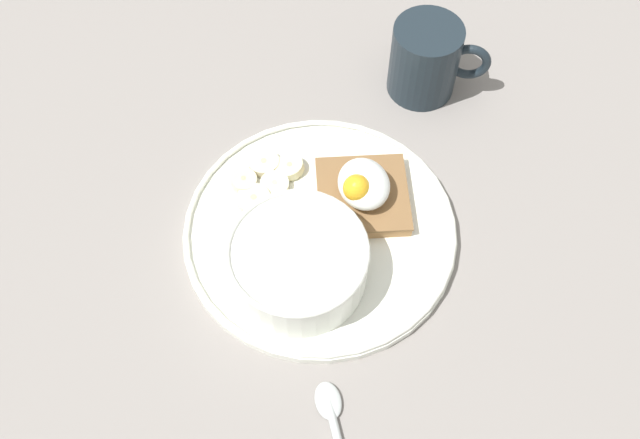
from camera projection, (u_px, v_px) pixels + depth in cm
name	position (u px, v px, depth cm)	size (l,w,h in cm)	color
ground_plane	(320.00, 239.00, 74.87)	(120.00, 120.00, 2.00)	gray
plate	(320.00, 230.00, 73.33)	(28.15, 28.15, 1.60)	white
oatmeal_bowl	(298.00, 262.00, 68.13)	(13.66, 13.66, 5.38)	white
toast_slice	(363.00, 196.00, 74.21)	(11.14, 11.14, 1.55)	brown
poached_egg	(362.00, 185.00, 72.01)	(6.95, 7.39, 3.95)	white
banana_slice_front	(275.00, 185.00, 75.31)	(3.94, 3.91, 1.15)	#EFEDC8
banana_slice_left	(264.00, 163.00, 76.80)	(4.28, 4.26, 1.09)	#F5E4BA
banana_slice_back	(289.00, 167.00, 76.38)	(4.29, 4.34, 1.54)	beige
banana_slice_right	(254.00, 200.00, 74.26)	(5.07, 5.08, 1.37)	#F4EBB2
banana_slice_inner	(244.00, 181.00, 75.40)	(3.99, 4.00, 1.49)	beige
coffee_mug	(426.00, 59.00, 80.31)	(7.83, 10.87, 8.99)	#1D2830
spoon	(336.00, 432.00, 63.22)	(12.77, 2.51, 0.80)	silver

